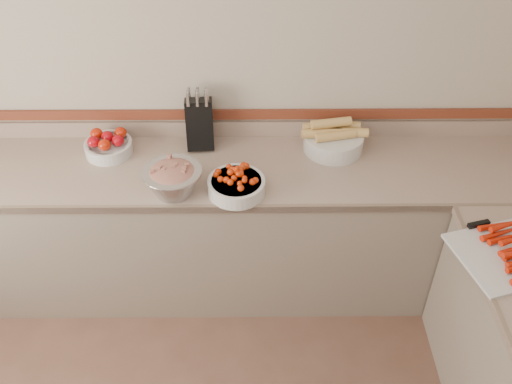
{
  "coord_description": "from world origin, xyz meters",
  "views": [
    {
      "loc": [
        0.33,
        -0.81,
        2.81
      ],
      "look_at": [
        0.35,
        1.35,
        1.0
      ],
      "focal_mm": 40.0,
      "sensor_mm": 36.0,
      "label": 1
    }
  ],
  "objects_px": {
    "knife_block": "(199,123)",
    "cherry_tomato_bowl": "(237,184)",
    "rhubarb_bowl": "(173,179)",
    "tomato_bowl": "(108,145)",
    "corn_bowl": "(333,138)"
  },
  "relations": [
    {
      "from": "rhubarb_bowl",
      "to": "knife_block",
      "type": "bearing_deg",
      "value": 75.53
    },
    {
      "from": "tomato_bowl",
      "to": "corn_bowl",
      "type": "distance_m",
      "value": 1.27
    },
    {
      "from": "corn_bowl",
      "to": "tomato_bowl",
      "type": "bearing_deg",
      "value": -178.68
    },
    {
      "from": "knife_block",
      "to": "rhubarb_bowl",
      "type": "distance_m",
      "value": 0.45
    },
    {
      "from": "cherry_tomato_bowl",
      "to": "rhubarb_bowl",
      "type": "distance_m",
      "value": 0.33
    },
    {
      "from": "tomato_bowl",
      "to": "corn_bowl",
      "type": "xyz_separation_m",
      "value": [
        1.27,
        0.03,
        0.02
      ]
    },
    {
      "from": "tomato_bowl",
      "to": "cherry_tomato_bowl",
      "type": "distance_m",
      "value": 0.81
    },
    {
      "from": "knife_block",
      "to": "cherry_tomato_bowl",
      "type": "xyz_separation_m",
      "value": [
        0.22,
        -0.43,
        -0.1
      ]
    },
    {
      "from": "knife_block",
      "to": "cherry_tomato_bowl",
      "type": "bearing_deg",
      "value": -63.47
    },
    {
      "from": "rhubarb_bowl",
      "to": "tomato_bowl",
      "type": "bearing_deg",
      "value": 138.77
    },
    {
      "from": "knife_block",
      "to": "cherry_tomato_bowl",
      "type": "distance_m",
      "value": 0.49
    },
    {
      "from": "tomato_bowl",
      "to": "cherry_tomato_bowl",
      "type": "relative_size",
      "value": 0.89
    },
    {
      "from": "knife_block",
      "to": "cherry_tomato_bowl",
      "type": "height_order",
      "value": "knife_block"
    },
    {
      "from": "tomato_bowl",
      "to": "knife_block",
      "type": "bearing_deg",
      "value": 8.39
    },
    {
      "from": "cherry_tomato_bowl",
      "to": "corn_bowl",
      "type": "height_order",
      "value": "corn_bowl"
    }
  ]
}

